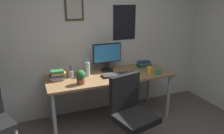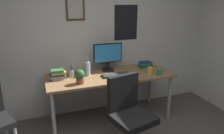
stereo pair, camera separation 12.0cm
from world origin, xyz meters
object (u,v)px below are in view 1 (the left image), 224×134
(keyboard, at_px, (116,75))
(book_stack_right, at_px, (144,64))
(water_bottle, at_px, (88,69))
(computer_mouse, at_px, (134,72))
(book_stack_left, at_px, (57,75))
(office_chair, at_px, (131,110))
(monitor, at_px, (107,56))
(coffee_mug_far, at_px, (149,70))
(pen_cup, at_px, (71,74))
(coffee_mug_near, at_px, (158,72))
(potted_plant, at_px, (81,76))

(keyboard, distance_m, book_stack_right, 0.66)
(water_bottle, bearing_deg, book_stack_right, 5.39)
(computer_mouse, relative_size, book_stack_left, 0.49)
(office_chair, distance_m, keyboard, 0.71)
(monitor, relative_size, coffee_mug_far, 3.99)
(pen_cup, distance_m, book_stack_left, 0.21)
(coffee_mug_near, distance_m, coffee_mug_far, 0.14)
(pen_cup, bearing_deg, office_chair, -57.91)
(computer_mouse, height_order, coffee_mug_far, coffee_mug_far)
(pen_cup, relative_size, book_stack_left, 0.89)
(computer_mouse, xyz_separation_m, pen_cup, (-0.93, 0.18, 0.04))
(keyboard, distance_m, coffee_mug_far, 0.52)
(office_chair, bearing_deg, computer_mouse, 59.81)
(potted_plant, bearing_deg, book_stack_left, 135.60)
(potted_plant, bearing_deg, coffee_mug_far, 2.47)
(monitor, height_order, water_bottle, monitor)
(office_chair, xyz_separation_m, water_bottle, (-0.30, 0.83, 0.32))
(office_chair, bearing_deg, book_stack_right, 52.54)
(monitor, bearing_deg, book_stack_left, -169.56)
(computer_mouse, bearing_deg, potted_plant, -171.60)
(water_bottle, relative_size, pen_cup, 1.26)
(office_chair, height_order, coffee_mug_far, office_chair)
(potted_plant, relative_size, pen_cup, 0.98)
(coffee_mug_near, relative_size, coffee_mug_far, 0.95)
(office_chair, xyz_separation_m, coffee_mug_far, (0.61, 0.59, 0.26))
(office_chair, height_order, computer_mouse, office_chair)
(water_bottle, xyz_separation_m, pen_cup, (-0.24, 0.03, -0.05))
(keyboard, distance_m, potted_plant, 0.58)
(computer_mouse, bearing_deg, water_bottle, 167.38)
(keyboard, relative_size, water_bottle, 1.70)
(pen_cup, bearing_deg, water_bottle, -6.67)
(office_chair, distance_m, book_stack_right, 1.19)
(coffee_mug_near, bearing_deg, pen_cup, 163.26)
(water_bottle, distance_m, book_stack_left, 0.44)
(office_chair, distance_m, monitor, 1.06)
(computer_mouse, distance_m, book_stack_right, 0.40)
(keyboard, bearing_deg, water_bottle, 158.20)
(keyboard, bearing_deg, coffee_mug_near, -17.25)
(keyboard, xyz_separation_m, potted_plant, (-0.56, -0.13, 0.09))
(monitor, distance_m, coffee_mug_far, 0.69)
(monitor, distance_m, coffee_mug_near, 0.82)
(potted_plant, bearing_deg, keyboard, 12.65)
(monitor, bearing_deg, coffee_mug_far, -33.28)
(office_chair, bearing_deg, book_stack_left, 132.29)
(book_stack_right, bearing_deg, book_stack_left, -175.48)
(computer_mouse, bearing_deg, book_stack_right, 38.30)
(keyboard, height_order, coffee_mug_far, coffee_mug_far)
(coffee_mug_far, bearing_deg, office_chair, -135.76)
(book_stack_left, bearing_deg, coffee_mug_far, -9.09)
(office_chair, height_order, book_stack_left, office_chair)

